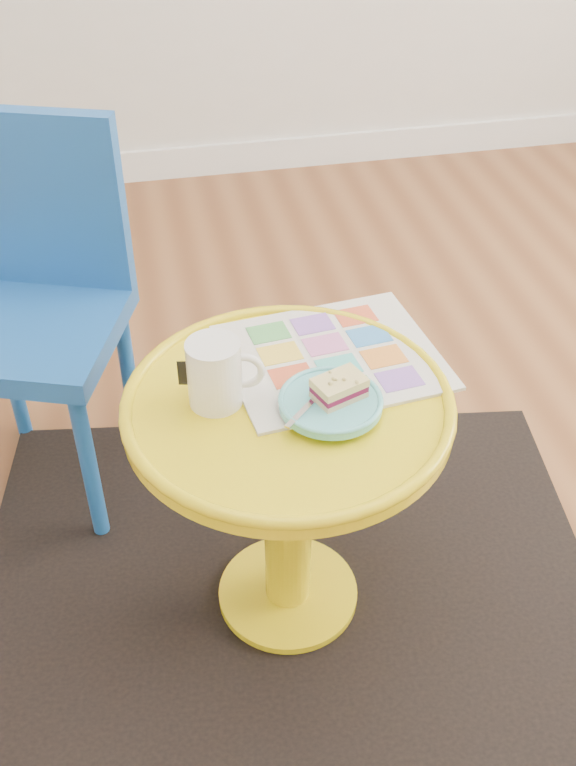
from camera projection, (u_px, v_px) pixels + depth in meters
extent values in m
plane|color=brown|center=(447.00, 548.00, 1.89)|extent=(4.00, 4.00, 0.00)
cube|color=white|center=(274.00, 154.00, 3.36)|extent=(4.00, 0.02, 0.12)
cube|color=black|center=(288.00, 596.00, 1.78)|extent=(1.45, 1.28, 0.01)
cylinder|color=yellow|center=(288.00, 593.00, 1.78)|extent=(0.29, 0.29, 0.02)
cylinder|color=yellow|center=(288.00, 510.00, 1.62)|extent=(0.09, 0.09, 0.48)
cylinder|color=yellow|center=(288.00, 408.00, 1.46)|extent=(0.56, 0.56, 0.03)
cylinder|color=#1A56AB|center=(90.00, 469.00, 1.80)|extent=(0.04, 0.04, 0.39)
cylinder|color=#1A56AB|center=(10.00, 371.00, 2.06)|extent=(0.04, 0.04, 0.39)
cylinder|color=#1A56AB|center=(130.00, 382.00, 2.03)|extent=(0.04, 0.04, 0.39)
cube|color=#1A56AB|center=(27.00, 332.00, 1.78)|extent=(0.48, 0.48, 0.05)
cube|color=#1A56AB|center=(37.00, 201.00, 1.78)|extent=(0.36, 0.16, 0.39)
cube|color=silver|center=(332.00, 357.00, 1.54)|extent=(0.41, 0.36, 0.01)
cylinder|color=white|center=(214.00, 373.00, 1.41)|extent=(0.09, 0.09, 0.12)
torus|color=white|center=(244.00, 371.00, 1.41)|extent=(0.07, 0.03, 0.07)
cylinder|color=#D1B78C|center=(213.00, 347.00, 1.38)|extent=(0.08, 0.08, 0.01)
cylinder|color=#5FC5CA|center=(330.00, 407.00, 1.42)|extent=(0.07, 0.07, 0.01)
cylinder|color=#5FC5CA|center=(331.00, 403.00, 1.41)|extent=(0.17, 0.17, 0.01)
cube|color=#D3BC8C|center=(339.00, 394.00, 1.41)|extent=(0.10, 0.08, 0.01)
cube|color=maroon|center=(339.00, 389.00, 1.41)|extent=(0.10, 0.08, 0.01)
cube|color=#EADB8C|center=(339.00, 383.00, 1.40)|extent=(0.10, 0.08, 0.01)
cube|color=silver|center=(306.00, 408.00, 1.39)|extent=(0.09, 0.09, 0.00)
cube|color=silver|center=(328.00, 386.00, 1.44)|extent=(0.04, 0.04, 0.00)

